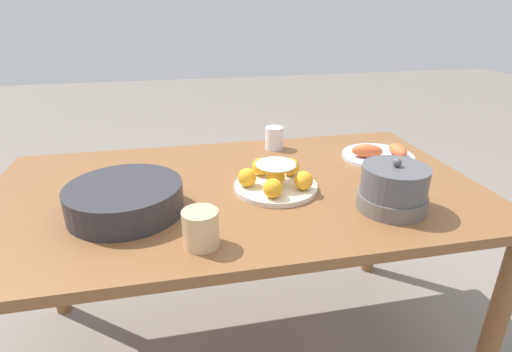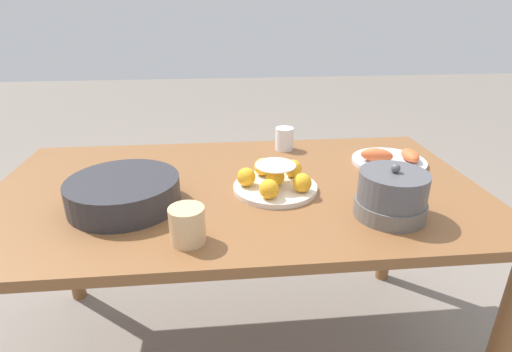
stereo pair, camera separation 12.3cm
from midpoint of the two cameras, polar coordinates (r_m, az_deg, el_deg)
name	(u,v)px [view 1 (the left image)]	position (r m, az deg, el deg)	size (l,w,h in m)	color
ground_plane	(240,351)	(1.68, -4.54, -23.74)	(12.00, 12.00, 0.00)	slate
dining_table	(237,210)	(1.30, -5.41, -4.93)	(1.52, 0.86, 0.70)	brown
cake_plate	(275,179)	(1.22, -0.09, -0.51)	(0.26, 0.26, 0.09)	silver
serving_bowl	(125,198)	(1.16, -21.15, -3.00)	(0.31, 0.31, 0.08)	#2D2D33
sauce_bowl	(150,174)	(1.37, -17.36, 0.21)	(0.09, 0.09, 0.02)	beige
seafood_platter	(379,154)	(1.52, 14.97, 2.96)	(0.26, 0.26, 0.06)	silver
cup_near	(274,138)	(1.57, 0.36, 5.41)	(0.07, 0.07, 0.09)	white
cup_far	(201,228)	(0.96, -11.58, -7.46)	(0.09, 0.09, 0.09)	#DBB27F
warming_pot	(393,188)	(1.14, 16.15, -1.79)	(0.19, 0.19, 0.15)	#66605B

